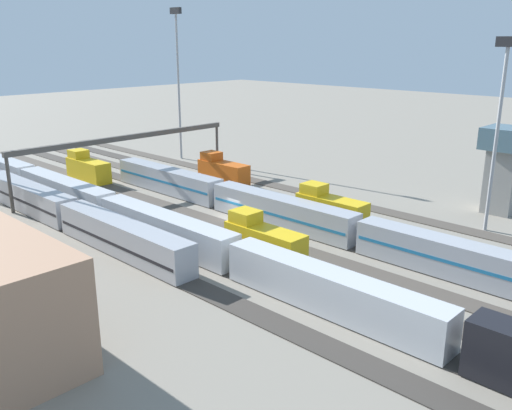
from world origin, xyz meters
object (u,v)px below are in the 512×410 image
(train_on_track_4, at_px, (87,169))
(train_on_track_3, at_px, (344,228))
(train_on_track_1, at_px, (222,171))
(train_on_track_6, at_px, (158,226))
(light_mast_2, at_px, (500,109))
(signal_gantry, at_px, (127,141))
(light_mast_0, at_px, (178,66))
(train_on_track_7, at_px, (28,197))
(train_on_track_2, at_px, (330,209))
(train_on_track_5, at_px, (263,241))
(control_tower, at_px, (505,163))

(train_on_track_4, height_order, train_on_track_3, train_on_track_4)
(train_on_track_1, bearing_deg, train_on_track_6, 121.97)
(light_mast_2, height_order, signal_gantry, light_mast_2)
(train_on_track_3, bearing_deg, signal_gantry, 3.47)
(train_on_track_6, xyz_separation_m, signal_gantry, (24.72, -12.50, 5.66))
(train_on_track_4, bearing_deg, light_mast_0, -81.97)
(signal_gantry, bearing_deg, train_on_track_4, 15.21)
(train_on_track_7, relative_size, train_on_track_2, 7.14)
(train_on_track_2, height_order, light_mast_0, light_mast_0)
(train_on_track_5, height_order, train_on_track_3, train_on_track_5)
(train_on_track_5, xyz_separation_m, train_on_track_6, (12.69, 5.00, -0.08))
(train_on_track_1, distance_m, signal_gantry, 16.45)
(control_tower, bearing_deg, train_on_track_1, 21.53)
(train_on_track_1, relative_size, control_tower, 0.82)
(train_on_track_6, height_order, signal_gantry, signal_gantry)
(light_mast_2, bearing_deg, light_mast_0, -1.11)
(train_on_track_4, bearing_deg, control_tower, -152.23)
(train_on_track_4, distance_m, light_mast_2, 65.85)
(train_on_track_5, xyz_separation_m, train_on_track_3, (-3.83, -10.00, -0.07))
(light_mast_0, bearing_deg, train_on_track_2, 164.49)
(train_on_track_7, bearing_deg, control_tower, -136.82)
(train_on_track_7, relative_size, control_tower, 5.88)
(train_on_track_7, relative_size, train_on_track_6, 0.62)
(train_on_track_5, bearing_deg, light_mast_2, -117.30)
(train_on_track_4, height_order, train_on_track_5, same)
(train_on_track_1, height_order, light_mast_2, light_mast_2)
(train_on_track_2, bearing_deg, train_on_track_6, 61.75)
(train_on_track_1, relative_size, train_on_track_4, 1.00)
(train_on_track_4, bearing_deg, train_on_track_2, -167.38)
(train_on_track_7, distance_m, train_on_track_3, 45.23)
(signal_gantry, bearing_deg, train_on_track_6, 153.18)
(train_on_track_7, height_order, train_on_track_3, train_on_track_3)
(train_on_track_2, height_order, train_on_track_6, train_on_track_2)
(signal_gantry, bearing_deg, train_on_track_2, -168.06)
(control_tower, bearing_deg, train_on_track_4, 27.77)
(train_on_track_1, distance_m, train_on_track_7, 31.17)
(train_on_track_5, relative_size, train_on_track_3, 0.11)
(train_on_track_5, height_order, light_mast_2, light_mast_2)
(train_on_track_5, height_order, train_on_track_6, train_on_track_5)
(train_on_track_1, xyz_separation_m, train_on_track_2, (-26.35, 5.00, 0.00))
(train_on_track_1, height_order, control_tower, control_tower)
(train_on_track_1, relative_size, light_mast_0, 0.34)
(train_on_track_5, height_order, signal_gantry, signal_gantry)
(train_on_track_7, xyz_separation_m, train_on_track_2, (-34.79, -25.00, 0.16))
(train_on_track_1, bearing_deg, train_on_track_2, 169.25)
(train_on_track_4, xyz_separation_m, control_tower, (-58.90, -31.01, 4.99))
(train_on_track_7, height_order, train_on_track_2, train_on_track_2)
(train_on_track_5, bearing_deg, train_on_track_7, 15.23)
(train_on_track_2, bearing_deg, train_on_track_4, 12.62)
(train_on_track_4, relative_size, train_on_track_6, 0.09)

